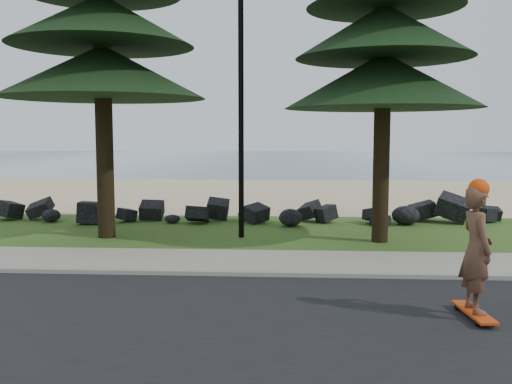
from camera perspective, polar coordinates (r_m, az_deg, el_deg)
ground at (r=11.76m, az=-2.83°, el=-7.32°), size 160.00×160.00×0.00m
road at (r=7.49m, az=-6.74°, el=-15.01°), size 160.00×7.00×0.02m
kerb at (r=10.88m, az=-3.36°, el=-8.13°), size 160.00×0.20×0.10m
sidewalk at (r=11.95m, az=-2.73°, el=-6.91°), size 160.00×2.00×0.08m
beach_sand at (r=26.05m, az=0.67°, el=-0.08°), size 160.00×15.00×0.01m
ocean at (r=62.46m, az=2.31°, el=3.33°), size 160.00×58.00×0.01m
seawall_boulders at (r=17.24m, az=-0.79°, el=-3.11°), size 60.00×2.40×1.10m
lamp_post at (r=14.72m, az=-1.52°, el=11.51°), size 0.25×0.14×8.14m
skateboarder at (r=8.78m, az=21.17°, el=-5.42°), size 0.49×1.11×2.02m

